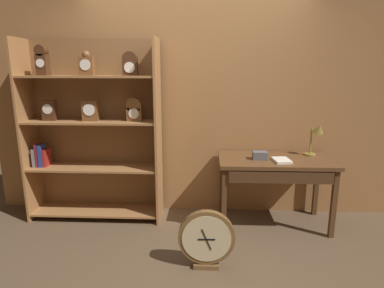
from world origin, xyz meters
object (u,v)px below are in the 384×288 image
Objects in this scene: bookshelf at (93,130)px; workbench at (275,168)px; round_clock_large at (206,239)px; desk_lamp at (316,135)px; toolbox_small at (260,155)px; open_repair_manual at (282,160)px.

bookshelf reaches higher than workbench.
bookshelf reaches higher than round_clock_large.
desk_lamp is at bearing -0.32° from bookshelf.
toolbox_small is at bearing 55.60° from round_clock_large.
bookshelf reaches higher than toolbox_small.
open_repair_manual is (2.05, -0.25, -0.25)m from bookshelf.
desk_lamp is at bearing 18.13° from workbench.
workbench is 2.27× the size of round_clock_large.
workbench is (2.01, -0.16, -0.36)m from bookshelf.
bookshelf reaches higher than open_repair_manual.
bookshelf is 2.46m from desk_lamp.
desk_lamp is (2.46, -0.01, -0.03)m from bookshelf.
toolbox_small is 0.68× the size of open_repair_manual.
desk_lamp is at bearing 39.51° from round_clock_large.
desk_lamp reaches higher than workbench.
desk_lamp is 2.48× the size of toolbox_small.
desk_lamp reaches higher than open_repair_manual.
desk_lamp is 0.71× the size of round_clock_large.
bookshelf is 9.14× the size of open_repair_manual.
open_repair_manual reaches higher than round_clock_large.
round_clock_large is at bearing -131.45° from workbench.
toolbox_small reaches higher than open_repair_manual.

